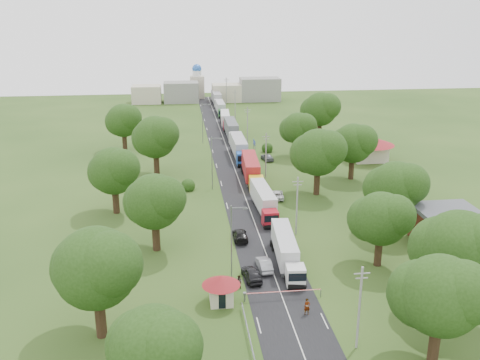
{
  "coord_description": "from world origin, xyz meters",
  "views": [
    {
      "loc": [
        -11.36,
        -78.82,
        32.6
      ],
      "look_at": [
        -0.83,
        10.76,
        3.0
      ],
      "focal_mm": 40.0,
      "sensor_mm": 36.0,
      "label": 1
    }
  ],
  "objects": [
    {
      "name": "pole_5",
      "position": [
        5.5,
        105.0,
        4.68
      ],
      "size": [
        1.6,
        0.24,
        9.0
      ],
      "color": "gray",
      "rests_on": "ground"
    },
    {
      "name": "lamp_1",
      "position": [
        -5.35,
        15.0,
        5.55
      ],
      "size": [
        2.03,
        0.22,
        10.0
      ],
      "color": "slate",
      "rests_on": "ground"
    },
    {
      "name": "truck_4",
      "position": [
        2.1,
        54.32,
        2.29
      ],
      "size": [
        2.68,
        15.54,
        4.31
      ],
      "color": "#BBBBBB",
      "rests_on": "ground"
    },
    {
      "name": "pole_1",
      "position": [
        5.5,
        -7.0,
        4.68
      ],
      "size": [
        1.6,
        0.24,
        9.0
      ],
      "color": "gray",
      "rests_on": "ground"
    },
    {
      "name": "truck_6",
      "position": [
        1.91,
        86.38,
        2.01
      ],
      "size": [
        2.48,
        13.65,
        3.78
      ],
      "color": "#225B25",
      "rests_on": "ground"
    },
    {
      "name": "tree_7",
      "position": [
        23.99,
        50.17,
        7.85
      ],
      "size": [
        9.6,
        9.6,
        12.05
      ],
      "color": "#382616",
      "rests_on": "ground"
    },
    {
      "name": "tree_10",
      "position": [
        -15.01,
        -9.84,
        7.22
      ],
      "size": [
        8.8,
        8.8,
        11.07
      ],
      "color": "#382616",
      "rests_on": "ground"
    },
    {
      "name": "tree_13",
      "position": [
        -24.01,
        45.16,
        7.22
      ],
      "size": [
        8.8,
        8.8,
        11.07
      ],
      "color": "#382616",
      "rests_on": "ground"
    },
    {
      "name": "road",
      "position": [
        0.0,
        20.0,
        0.0
      ],
      "size": [
        8.0,
        200.0,
        0.04
      ],
      "primitive_type": "cube",
      "color": "black",
      "rests_on": "ground"
    },
    {
      "name": "car_lane_front",
      "position": [
        -3.0,
        -20.0,
        0.79
      ],
      "size": [
        2.46,
        4.82,
        1.57
      ],
      "primitive_type": "imported",
      "rotation": [
        0.0,
        0.0,
        3.28
      ],
      "color": "black",
      "rests_on": "ground"
    },
    {
      "name": "tree_1",
      "position": [
        17.99,
        -29.83,
        7.85
      ],
      "size": [
        9.6,
        9.6,
        12.05
      ],
      "color": "#382616",
      "rests_on": "ground"
    },
    {
      "name": "info_sign",
      "position": [
        5.2,
        35.0,
        3.0
      ],
      "size": [
        0.12,
        3.1,
        4.1
      ],
      "color": "slate",
      "rests_on": "ground"
    },
    {
      "name": "boom_barrier",
      "position": [
        -1.36,
        -25.0,
        0.89
      ],
      "size": [
        9.22,
        0.35,
        1.18
      ],
      "color": "slate",
      "rests_on": "ground"
    },
    {
      "name": "tree_6",
      "position": [
        14.99,
        35.14,
        6.6
      ],
      "size": [
        8.0,
        8.0,
        10.1
      ],
      "color": "#382616",
      "rests_on": "ground"
    },
    {
      "name": "car_verge_near",
      "position": [
        5.54,
        8.73,
        0.67
      ],
      "size": [
        2.74,
        5.02,
        1.33
      ],
      "primitive_type": "imported",
      "rotation": [
        0.0,
        0.0,
        3.03
      ],
      "color": "silver",
      "rests_on": "ground"
    },
    {
      "name": "truck_5",
      "position": [
        1.86,
        68.85,
        1.99
      ],
      "size": [
        2.99,
        13.57,
        3.75
      ],
      "color": "#A61931",
      "rests_on": "ground"
    },
    {
      "name": "house_brick",
      "position": [
        26.0,
        -12.0,
        2.65
      ],
      "size": [
        8.6,
        6.6,
        5.2
      ],
      "color": "maroon",
      "rests_on": "ground"
    },
    {
      "name": "pole_0",
      "position": [
        5.5,
        -35.0,
        4.68
      ],
      "size": [
        1.6,
        0.24,
        9.0
      ],
      "color": "gray",
      "rests_on": "ground"
    },
    {
      "name": "car_lane_rear",
      "position": [
        -3.0,
        -7.96,
        0.71
      ],
      "size": [
        1.99,
        4.87,
        1.41
      ],
      "primitive_type": "imported",
      "rotation": [
        0.0,
        0.0,
        3.14
      ],
      "color": "black",
      "rests_on": "ground"
    },
    {
      "name": "pole_4",
      "position": [
        5.5,
        77.0,
        4.68
      ],
      "size": [
        1.6,
        0.24,
        9.0
      ],
      "color": "gray",
      "rests_on": "ground"
    },
    {
      "name": "tree_5",
      "position": [
        21.99,
        18.16,
        7.22
      ],
      "size": [
        8.8,
        8.8,
        11.07
      ],
      "color": "#382616",
      "rests_on": "ground"
    },
    {
      "name": "truck_1",
      "position": [
        2.12,
        2.19,
        2.07
      ],
      "size": [
        2.87,
        14.09,
        3.9
      ],
      "color": "#A61220",
      "rests_on": "ground"
    },
    {
      "name": "lamp_0",
      "position": [
        -5.35,
        -20.0,
        5.55
      ],
      "size": [
        2.03,
        0.22,
        10.0
      ],
      "color": "slate",
      "rests_on": "ground"
    },
    {
      "name": "tree_0",
      "position": [
        11.99,
        -37.84,
        7.22
      ],
      "size": [
        8.8,
        8.8,
        11.07
      ],
      "color": "#382616",
      "rests_on": "ground"
    },
    {
      "name": "pedestrian_near",
      "position": [
        2.0,
        -28.5,
        0.95
      ],
      "size": [
        0.71,
        0.48,
        1.91
      ],
      "primitive_type": "imported",
      "rotation": [
        0.0,
        0.0,
        0.03
      ],
      "color": "gray",
      "rests_on": "ground"
    },
    {
      "name": "tree_3",
      "position": [
        19.99,
        -7.84,
        7.22
      ],
      "size": [
        8.8,
        8.8,
        11.07
      ],
      "color": "#382616",
      "rests_on": "ground"
    },
    {
      "name": "guard_rail",
      "position": [
        -5.0,
        -35.0,
        0.0
      ],
      "size": [
        0.1,
        17.0,
        1.7
      ],
      "primitive_type": null,
      "color": "slate",
      "rests_on": "ground"
    },
    {
      "name": "truck_7",
      "position": [
        1.95,
        103.3,
        2.22
      ],
      "size": [
        2.82,
        15.11,
        4.19
      ],
      "color": "#B6B6B6",
      "rests_on": "ground"
    },
    {
      "name": "tree_11",
      "position": [
        -22.01,
        5.16,
        7.22
      ],
      "size": [
        8.8,
        8.8,
        11.07
      ],
      "color": "#382616",
      "rests_on": "ground"
    },
    {
      "name": "car_verge_far",
      "position": [
        7.81,
        32.89,
        0.76
      ],
      "size": [
        2.58,
        4.7,
        1.52
      ],
      "primitive_type": "imported",
      "rotation": [
        0.0,
        0.0,
        3.33
      ],
      "color": "slate",
      "rests_on": "ground"
    },
    {
      "name": "pole_3",
      "position": [
        5.5,
        49.0,
        4.68
      ],
      "size": [
        1.6,
        0.24,
        9.0
      ],
      "color": "gray",
      "rests_on": "ground"
    },
    {
      "name": "guard_booth",
      "position": [
        -7.2,
        -25.0,
        2.16
      ],
      "size": [
        4.4,
        4.4,
        3.45
      ],
      "color": "beige",
      "rests_on": "ground"
    },
    {
      "name": "tree_9",
      "position": [
        -20.01,
        -29.83,
        7.85
      ],
      "size": [
        9.6,
        9.6,
        12.05
      ],
      "color": "#382616",
      "rests_on": "ground"
    },
    {
      "name": "tree_4",
      "position": [
        12.99,
        10.17,
        7.85
      ],
      "size": [
        9.6,
        9.6,
        12.05
      ],
      "color": "#382616",
      "rests_on": "ground"
    },
    {
      "name": "lamp_2",
      "position": [
        -5.35,
        50.0,
        5.55
      ],
      "size": [
        2.03,
        0.22,
        10.0
      ],
      "color": "slate",
      "rests_on": "ground"
    },
    {
      "name": "tree_2",
      "position": [
        13.99,
        -17.86,
        6.6
      ],
      "size": [
        8.0,
        8.0,
        10.1
      ],
      "color": "#382616",
      "rests_on": "ground"
    },
    {
      "name": "truck_2",
      "position": [
        2.33,
        18.95,
        2.32
      ],
      "size": [
        3.4,
        15.8,
        4.37
      ],
      "color": "yellow",
      "rests_on": "ground"
    },
    {
      "name": "distant_town",
      "position": [
        0.68,
        110.0,
        3.49
      ],
      "size": [
        52.0,
        8.0,
        8.0
      ],
      "color": "gray",
      "rests_on": "ground"
    },
    {
      "name": "tree_12",
      "position": [
        -16.01,
        25.17,
        7.85
      ],
      "size": [
        9.6,
        9.6,
        12.05
      ],
      "color": "#382616",
      "rests_on": "ground"
    },
    {
      "name": "car_lane_mid",
      "position": [
        -1.0,
        -17.52,
        0.73
      ],
      "size": [
        1.79,
        4.52,
        1.47
      ],
      "primitive_type": "imported",
      "rotation": [
        0.0,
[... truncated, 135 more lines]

